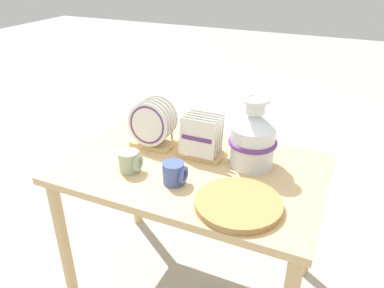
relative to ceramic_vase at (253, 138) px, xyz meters
The scene contains 8 objects.
ground_plane 0.90m from the ceramic_vase, 153.52° to the right, with size 14.00×14.00×0.00m, color #B2ADA3.
display_table 0.35m from the ceramic_vase, 153.52° to the right, with size 1.16×0.74×0.73m.
ceramic_vase is the anchor object (origin of this frame).
dish_rack_round_plates 0.49m from the ceramic_vase, behind, with size 0.21×0.15×0.24m.
dish_rack_square_plates 0.25m from the ceramic_vase, behind, with size 0.21×0.14×0.20m.
wicker_charger_stack 0.34m from the ceramic_vase, 81.98° to the right, with size 0.33×0.33×0.03m.
mug_sage_glaze 0.54m from the ceramic_vase, 150.12° to the right, with size 0.10×0.09×0.09m.
mug_cobalt_glaze 0.38m from the ceramic_vase, 132.01° to the right, with size 0.10×0.09×0.09m.
Camera 1 is at (0.59, -1.31, 1.58)m, focal length 35.00 mm.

